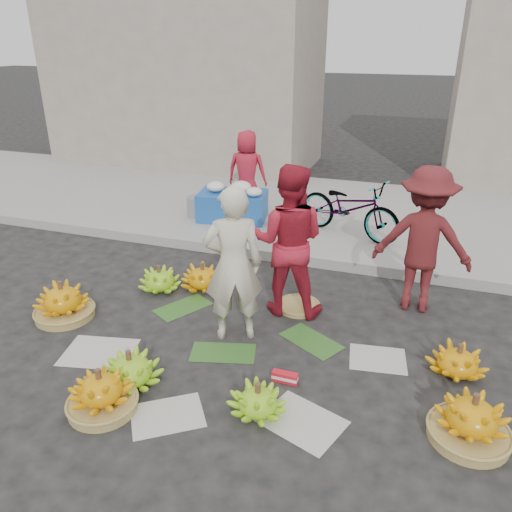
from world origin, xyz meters
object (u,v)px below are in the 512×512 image
(vendor_cream, at_px, (233,265))
(banana_bunch_0, at_px, (63,302))
(banana_bunch_4, at_px, (471,420))
(bicycle, at_px, (350,207))
(flower_table, at_px, (233,204))

(vendor_cream, bearing_deg, banana_bunch_0, -17.18)
(banana_bunch_4, xyz_separation_m, bicycle, (-1.60, 3.82, 0.38))
(banana_bunch_4, bearing_deg, bicycle, 112.66)
(vendor_cream, xyz_separation_m, flower_table, (-1.23, 3.13, -0.45))
(bicycle, bearing_deg, flower_table, 108.39)
(banana_bunch_0, bearing_deg, vendor_cream, 7.97)
(vendor_cream, relative_size, flower_table, 1.40)
(banana_bunch_0, distance_m, bicycle, 4.26)
(banana_bunch_0, xyz_separation_m, vendor_cream, (1.97, 0.28, 0.64))
(banana_bunch_0, bearing_deg, bicycle, 50.84)
(banana_bunch_4, distance_m, flower_table, 5.29)
(vendor_cream, bearing_deg, flower_table, -93.70)
(vendor_cream, distance_m, flower_table, 3.39)
(banana_bunch_4, distance_m, bicycle, 4.16)
(banana_bunch_0, bearing_deg, banana_bunch_4, -7.06)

